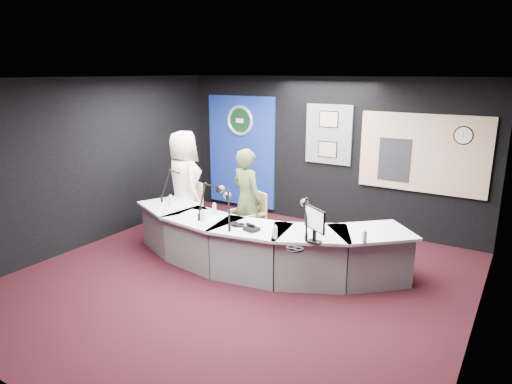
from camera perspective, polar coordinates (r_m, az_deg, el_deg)
The scene contains 33 objects.
ground at distance 6.62m, azimuth -2.20°, elevation -11.03°, with size 6.00×6.00×0.00m, color black.
ceiling at distance 5.95m, azimuth -2.47°, elevation 14.01°, with size 6.00×6.00×0.02m, color silver.
wall_back at distance 8.73m, azimuth 8.75°, elevation 4.90°, with size 6.00×0.02×2.80m, color black.
wall_front at distance 4.13m, azimuth -26.46°, elevation -7.96°, with size 6.00×0.02×2.80m, color black.
wall_left at distance 8.16m, azimuth -20.14°, elevation 3.46°, with size 0.02×6.00×2.80m, color black.
wall_right at distance 5.16m, azimuth 26.58°, elevation -3.53°, with size 0.02×6.00×2.80m, color black.
broadcast_desk at distance 6.91m, azimuth -0.03°, elevation -6.44°, with size 4.50×1.90×0.75m, color silver, non-canonical shape.
backdrop_panel at distance 9.62m, azimuth -1.86°, elevation 5.08°, with size 1.60×0.05×2.30m, color navy.
agency_seal at distance 9.49m, azimuth -2.03°, elevation 8.91°, with size 0.63×0.63×0.07m, color silver.
seal_center at distance 9.50m, azimuth -2.01°, elevation 8.91°, with size 0.48×0.48×0.01m, color black.
pinboard at distance 8.63m, azimuth 9.07°, elevation 7.13°, with size 0.90×0.04×1.10m, color slate.
framed_photo_upper at distance 8.57m, azimuth 9.07°, elevation 8.96°, with size 0.34×0.02×0.27m, color gray.
framed_photo_lower at distance 8.64m, azimuth 8.92°, elevation 5.27°, with size 0.34×0.02×0.27m, color gray.
booth_window_frame at distance 8.17m, azimuth 20.10°, elevation 4.55°, with size 2.12×0.06×1.32m, color tan.
booth_glow at distance 8.16m, azimuth 20.08°, elevation 4.54°, with size 2.00×0.02×1.20m, color beige.
equipment_rack at distance 8.26m, azimuth 16.91°, elevation 3.87°, with size 0.55×0.02×0.75m, color black.
wall_clock at distance 7.99m, azimuth 24.49°, elevation 6.45°, with size 0.28×0.28×0.01m, color white.
armchair_left at distance 8.33m, azimuth -8.84°, elevation -1.85°, with size 0.58×0.58×1.03m, color tan, non-canonical shape.
armchair_right at distance 7.58m, azimuth -1.14°, elevation -3.46°, with size 0.57×0.57×1.01m, color tan, non-canonical shape.
draped_jacket at distance 8.54m, azimuth -8.35°, elevation -0.68°, with size 0.50×0.10×0.70m, color gray.
person_man at distance 8.22m, azimuth -8.96°, elevation 1.02°, with size 0.92×0.60×1.89m, color beige.
person_woman at distance 7.48m, azimuth -1.15°, elevation -0.96°, with size 0.62×0.41×1.70m, color #4F5C30.
computer_monitor at distance 5.86m, azimuth 7.39°, elevation -3.33°, with size 0.43×0.03×0.29m, color black.
desk_phone at distance 6.33m, azimuth -0.57°, elevation -4.64°, with size 0.20×0.16×0.05m, color black.
headphones_near at distance 5.69m, azimuth 4.89°, elevation -7.06°, with size 0.22×0.22×0.04m, color black.
headphones_far at distance 6.54m, azimuth -2.34°, elevation -4.07°, with size 0.20×0.20×0.03m, color black.
paper_stack at distance 7.20m, azimuth -8.07°, elevation -2.53°, with size 0.20×0.29×0.00m, color white.
notepad at distance 6.87m, azimuth -5.46°, elevation -3.31°, with size 0.21×0.30×0.00m, color white.
boom_mic_a at distance 7.93m, azimuth -9.85°, elevation 1.26°, with size 0.30×0.71×0.60m, color black, non-canonical shape.
boom_mic_b at distance 6.96m, azimuth -5.70°, elevation -0.51°, with size 0.16×0.74×0.60m, color black, non-canonical shape.
boom_mic_c at distance 6.52m, azimuth -3.48°, elevation -1.52°, with size 0.49×0.61×0.60m, color black, non-canonical shape.
boom_mic_d at distance 6.19m, azimuth 6.21°, elevation -2.49°, with size 0.42×0.66×0.60m, color black, non-canonical shape.
water_bottles at distance 6.51m, azimuth -0.94°, elevation -3.47°, with size 3.32×0.56×0.18m, color silver, non-canonical shape.
Camera 1 is at (3.33, -4.93, 2.90)m, focal length 32.00 mm.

